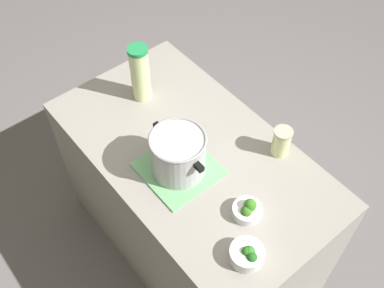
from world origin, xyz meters
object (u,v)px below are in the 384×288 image
cooking_pot (178,153)px  broccoli_bowl_center (247,254)px  mason_jar (281,142)px  broccoli_bowl_front (247,210)px  lemonade_pitcher (140,73)px

cooking_pot → broccoli_bowl_center: 0.49m
cooking_pot → broccoli_bowl_center: size_ratio=2.35×
mason_jar → cooking_pot: bearing=62.8°
broccoli_bowl_front → broccoli_bowl_center: (-0.13, 0.13, 0.00)m
cooking_pot → broccoli_bowl_center: cooking_pot is taller
broccoli_bowl_front → lemonade_pitcher: bearing=-4.4°
cooking_pot → lemonade_pitcher: lemonade_pitcher is taller
lemonade_pitcher → broccoli_bowl_front: (-0.79, 0.06, -0.12)m
cooking_pot → lemonade_pitcher: size_ratio=1.03×
cooking_pot → broccoli_bowl_front: size_ratio=2.59×
lemonade_pitcher → mason_jar: lemonade_pitcher is taller
cooking_pot → broccoli_bowl_center: (-0.48, 0.06, -0.08)m
cooking_pot → lemonade_pitcher: bearing=-16.6°
mason_jar → broccoli_bowl_front: mason_jar is taller
mason_jar → broccoli_bowl_center: (-0.27, 0.45, -0.04)m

